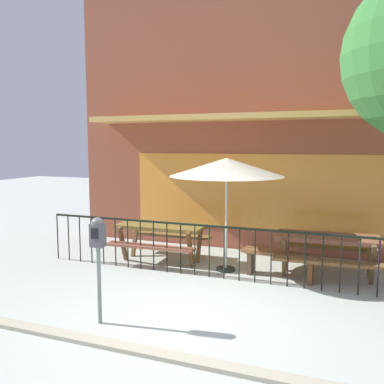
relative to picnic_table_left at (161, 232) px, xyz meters
name	(u,v)px	position (x,y,z in m)	size (l,w,h in m)	color
ground	(182,323)	(1.53, -2.61, -0.61)	(40.00, 40.00, 0.00)	#A3ABA3
pub_storefront	(255,119)	(1.53, 1.78, 2.37)	(8.70, 1.38, 6.00)	brown
patio_fence_front	(224,243)	(1.53, -0.61, 0.05)	(7.33, 0.04, 0.97)	black
picnic_table_left	(161,232)	(0.00, 0.00, 0.00)	(1.84, 1.42, 0.79)	brown
picnic_table_right	(327,245)	(3.26, 0.13, 0.00)	(1.86, 1.44, 0.79)	brown
patio_umbrella	(227,168)	(1.42, -0.12, 1.37)	(2.15, 2.15, 2.16)	black
patio_bench	(280,259)	(2.46, -0.21, -0.26)	(1.43, 0.54, 0.48)	brown
parking_meter_far	(98,242)	(0.49, -2.99, 0.51)	(0.18, 0.17, 1.46)	slate
curb_edge	(152,355)	(1.53, -3.51, -0.61)	(12.18, 0.20, 0.11)	#9D9982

